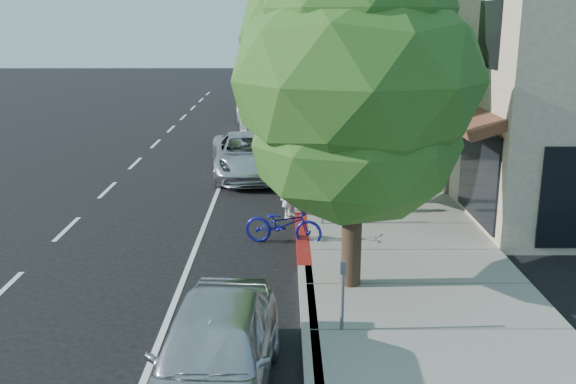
{
  "coord_description": "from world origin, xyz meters",
  "views": [
    {
      "loc": [
        -0.43,
        -14.11,
        5.35
      ],
      "look_at": [
        -0.36,
        0.73,
        1.35
      ],
      "focal_mm": 40.0,
      "sensor_mm": 36.0,
      "label": 1
    }
  ],
  "objects_px": {
    "street_tree_1": "(333,42)",
    "street_tree_3": "(314,22)",
    "street_tree_5": "(306,35)",
    "cyclist": "(290,183)",
    "white_pickup": "(263,110)",
    "street_tree_4": "(309,35)",
    "pedestrian": "(385,136)",
    "street_tree_2": "(321,37)",
    "dark_sedan": "(283,132)",
    "bicycle": "(283,224)",
    "silver_suv": "(248,155)",
    "near_car_a": "(214,353)",
    "dark_suv_far": "(284,93)",
    "street_tree_0": "(356,83)"
  },
  "relations": [
    {
      "from": "street_tree_3",
      "to": "dark_sedan",
      "type": "relative_size",
      "value": 1.71
    },
    {
      "from": "bicycle",
      "to": "near_car_a",
      "type": "relative_size",
      "value": 0.45
    },
    {
      "from": "street_tree_5",
      "to": "cyclist",
      "type": "relative_size",
      "value": 3.75
    },
    {
      "from": "street_tree_1",
      "to": "street_tree_3",
      "type": "bearing_deg",
      "value": 90.0
    },
    {
      "from": "street_tree_1",
      "to": "street_tree_3",
      "type": "relative_size",
      "value": 0.94
    },
    {
      "from": "street_tree_1",
      "to": "pedestrian",
      "type": "distance_m",
      "value": 7.9
    },
    {
      "from": "dark_sedan",
      "to": "street_tree_1",
      "type": "bearing_deg",
      "value": -84.11
    },
    {
      "from": "street_tree_1",
      "to": "dark_suv_far",
      "type": "distance_m",
      "value": 22.55
    },
    {
      "from": "street_tree_0",
      "to": "white_pickup",
      "type": "bearing_deg",
      "value": 96.86
    },
    {
      "from": "street_tree_0",
      "to": "pedestrian",
      "type": "distance_m",
      "value": 13.11
    },
    {
      "from": "street_tree_3",
      "to": "dark_sedan",
      "type": "distance_m",
      "value": 5.93
    },
    {
      "from": "street_tree_2",
      "to": "dark_sedan",
      "type": "relative_size",
      "value": 1.54
    },
    {
      "from": "white_pickup",
      "to": "dark_suv_far",
      "type": "distance_m",
      "value": 7.91
    },
    {
      "from": "street_tree_5",
      "to": "white_pickup",
      "type": "xyz_separation_m",
      "value": [
        -2.45,
        -9.67,
        -3.48
      ]
    },
    {
      "from": "bicycle",
      "to": "silver_suv",
      "type": "height_order",
      "value": "silver_suv"
    },
    {
      "from": "silver_suv",
      "to": "dark_sedan",
      "type": "height_order",
      "value": "dark_sedan"
    },
    {
      "from": "street_tree_3",
      "to": "pedestrian",
      "type": "relative_size",
      "value": 5.03
    },
    {
      "from": "cyclist",
      "to": "white_pickup",
      "type": "xyz_separation_m",
      "value": [
        -1.24,
        15.33,
        -0.08
      ]
    },
    {
      "from": "street_tree_5",
      "to": "cyclist",
      "type": "xyz_separation_m",
      "value": [
        -1.2,
        -25.0,
        -3.41
      ]
    },
    {
      "from": "dark_suv_far",
      "to": "near_car_a",
      "type": "distance_m",
      "value": 32.03
    },
    {
      "from": "pedestrian",
      "to": "street_tree_4",
      "type": "bearing_deg",
      "value": -73.52
    },
    {
      "from": "street_tree_1",
      "to": "white_pickup",
      "type": "relative_size",
      "value": 1.25
    },
    {
      "from": "pedestrian",
      "to": "bicycle",
      "type": "bearing_deg",
      "value": 71.71
    },
    {
      "from": "silver_suv",
      "to": "street_tree_5",
      "type": "bearing_deg",
      "value": 75.73
    },
    {
      "from": "street_tree_0",
      "to": "dark_sedan",
      "type": "xyz_separation_m",
      "value": [
        -1.4,
        14.31,
        -3.38
      ]
    },
    {
      "from": "street_tree_4",
      "to": "street_tree_5",
      "type": "height_order",
      "value": "street_tree_4"
    },
    {
      "from": "dark_sedan",
      "to": "near_car_a",
      "type": "bearing_deg",
      "value": -96.68
    },
    {
      "from": "street_tree_5",
      "to": "pedestrian",
      "type": "relative_size",
      "value": 4.45
    },
    {
      "from": "street_tree_5",
      "to": "silver_suv",
      "type": "height_order",
      "value": "street_tree_5"
    },
    {
      "from": "white_pickup",
      "to": "street_tree_4",
      "type": "bearing_deg",
      "value": 49.76
    },
    {
      "from": "dark_suv_far",
      "to": "dark_sedan",
      "type": "bearing_deg",
      "value": -84.74
    },
    {
      "from": "street_tree_1",
      "to": "pedestrian",
      "type": "relative_size",
      "value": 4.71
    },
    {
      "from": "dark_suv_far",
      "to": "pedestrian",
      "type": "xyz_separation_m",
      "value": [
        3.96,
        -15.72,
        0.1
      ]
    },
    {
      "from": "street_tree_2",
      "to": "cyclist",
      "type": "bearing_deg",
      "value": -99.76
    },
    {
      "from": "bicycle",
      "to": "silver_suv",
      "type": "relative_size",
      "value": 0.36
    },
    {
      "from": "street_tree_1",
      "to": "dark_sedan",
      "type": "distance_m",
      "value": 9.3
    },
    {
      "from": "street_tree_2",
      "to": "dark_sedan",
      "type": "distance_m",
      "value": 4.74
    },
    {
      "from": "dark_sedan",
      "to": "near_car_a",
      "type": "relative_size",
      "value": 1.16
    },
    {
      "from": "street_tree_2",
      "to": "street_tree_5",
      "type": "distance_m",
      "value": 18.0
    },
    {
      "from": "street_tree_5",
      "to": "cyclist",
      "type": "bearing_deg",
      "value": -92.76
    },
    {
      "from": "street_tree_2",
      "to": "white_pickup",
      "type": "height_order",
      "value": "street_tree_2"
    },
    {
      "from": "street_tree_5",
      "to": "street_tree_2",
      "type": "bearing_deg",
      "value": -90.0
    },
    {
      "from": "street_tree_3",
      "to": "silver_suv",
      "type": "relative_size",
      "value": 1.59
    },
    {
      "from": "pedestrian",
      "to": "street_tree_5",
      "type": "bearing_deg",
      "value": -77.72
    },
    {
      "from": "street_tree_4",
      "to": "near_car_a",
      "type": "relative_size",
      "value": 1.78
    },
    {
      "from": "dark_sedan",
      "to": "cyclist",
      "type": "bearing_deg",
      "value": -92.47
    },
    {
      "from": "street_tree_4",
      "to": "silver_suv",
      "type": "relative_size",
      "value": 1.43
    },
    {
      "from": "street_tree_0",
      "to": "street_tree_5",
      "type": "relative_size",
      "value": 0.94
    },
    {
      "from": "street_tree_5",
      "to": "pedestrian",
      "type": "distance_m",
      "value": 18.06
    },
    {
      "from": "street_tree_0",
      "to": "street_tree_3",
      "type": "xyz_separation_m",
      "value": [
        -0.0,
        18.0,
        1.05
      ]
    }
  ]
}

